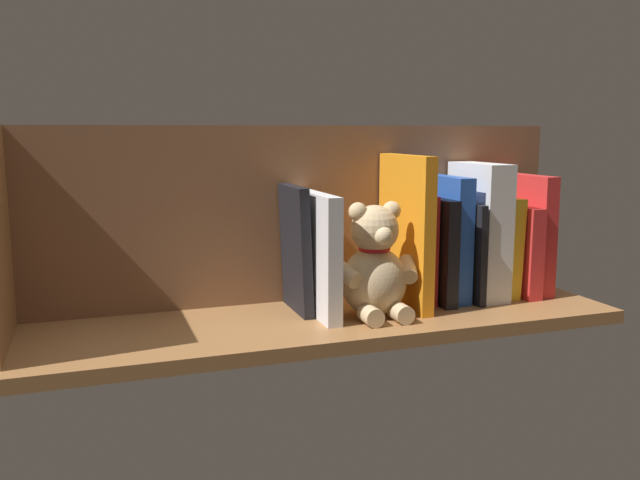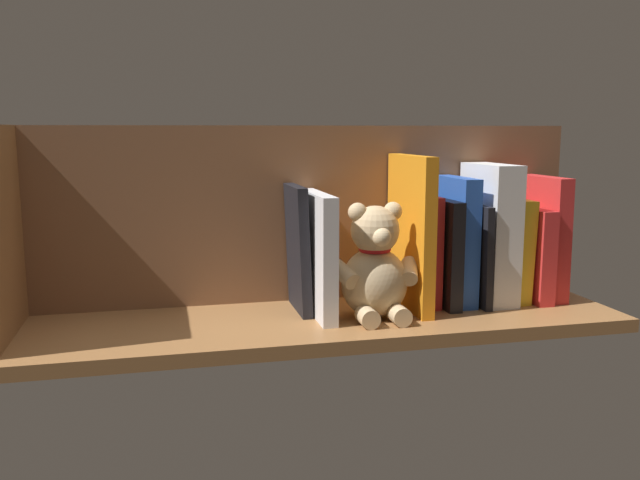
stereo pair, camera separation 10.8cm
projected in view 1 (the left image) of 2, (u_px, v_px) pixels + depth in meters
ground_plane at (320, 322)px, 110.30cm from camera, size 100.08×28.05×2.20cm
shelf_back_panel at (298, 214)px, 118.55cm from camera, size 100.08×1.50×31.12cm
book_0 at (528, 234)px, 125.65cm from camera, size 3.00×13.85×22.12cm
book_1 at (514, 249)px, 124.65cm from camera, size 2.91×14.70×16.61cm
book_2 at (496, 245)px, 124.15cm from camera, size 3.40×13.16×18.38cm
dictionary_thick_white at (479, 230)px, 121.48cm from camera, size 5.14×14.54×24.48cm
book_3 at (461, 250)px, 120.70cm from camera, size 1.61×15.07×17.71cm
book_4 at (447, 238)px, 120.23cm from camera, size 3.09×13.49×22.24cm
book_5 at (433, 249)px, 118.93cm from camera, size 2.29×14.76×18.58cm
book_6 at (414, 248)px, 118.94cm from camera, size 3.15×12.44×19.20cm
book_7 at (406, 231)px, 114.94cm from camera, size 2.16×17.66×26.19cm
teddy_bear at (375, 266)px, 108.78cm from camera, size 15.38×12.02×18.95cm
book_8 at (315, 254)px, 109.89cm from camera, size 2.46×18.00×20.25cm
book_9 at (296, 249)px, 111.60cm from camera, size 2.53×12.42×21.31cm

